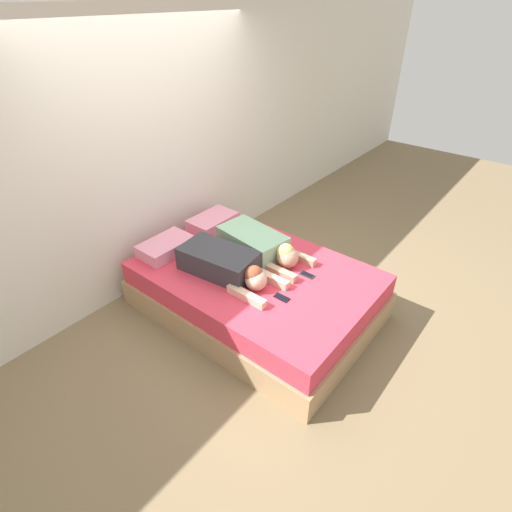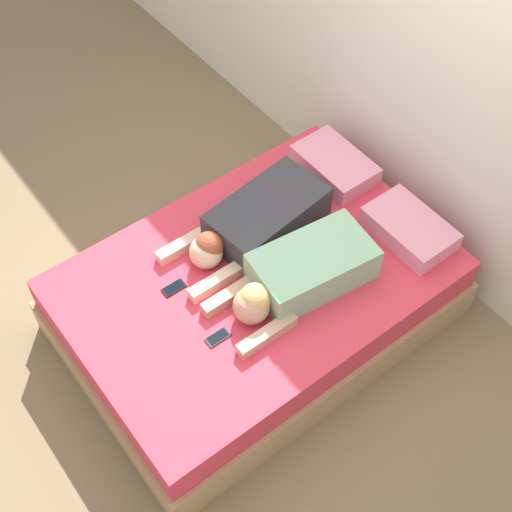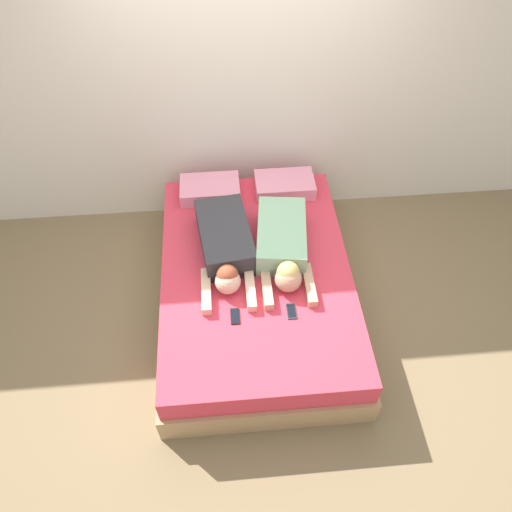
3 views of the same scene
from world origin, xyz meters
name	(u,v)px [view 1 (image 1 of 3)]	position (x,y,z in m)	size (l,w,h in m)	color
ground_plane	(256,309)	(0.00, 0.00, 0.00)	(12.00, 12.00, 0.00)	#7F6B4C
wall_back	(158,156)	(0.00, 1.25, 1.30)	(12.00, 0.06, 2.60)	silver
bed	(256,290)	(0.00, 0.00, 0.24)	(1.53, 2.20, 0.48)	tan
pillow_head_left	(166,247)	(-0.33, 0.88, 0.55)	(0.52, 0.32, 0.13)	pink
pillow_head_right	(213,222)	(0.33, 0.88, 0.55)	(0.52, 0.32, 0.13)	pink
person_left	(226,264)	(-0.23, 0.17, 0.59)	(0.47, 1.04, 0.22)	#333338
person_right	(260,245)	(0.22, 0.13, 0.59)	(0.46, 0.98, 0.23)	#8CBF99
cell_phone_left	(282,298)	(-0.19, -0.43, 0.49)	(0.07, 0.14, 0.01)	black
cell_phone_right	(307,275)	(0.22, -0.42, 0.49)	(0.07, 0.14, 0.01)	#2D2D33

